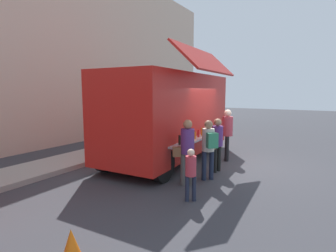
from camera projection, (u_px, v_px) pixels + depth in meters
name	position (u px, v px, depth m)	size (l,w,h in m)	color
ground_plane	(234.00, 164.00, 8.74)	(60.00, 60.00, 0.00)	#38383D
curb_strip	(18.00, 175.00, 7.38)	(28.00, 1.60, 0.15)	#9E998E
food_truck_main	(170.00, 113.00, 9.26)	(6.03, 3.30, 3.72)	red
traffic_cone_orange	(72.00, 248.00, 3.59)	(0.36, 0.36, 0.55)	orange
trash_bin	(167.00, 128.00, 13.66)	(0.60, 0.60, 1.02)	#306536
customer_front_ordering	(217.00, 141.00, 7.80)	(0.53, 0.33, 1.61)	black
customer_mid_with_backpack	(209.00, 144.00, 7.04)	(0.51, 0.51, 1.64)	#1D243A
customer_rear_waiting	(187.00, 147.00, 6.67)	(0.46, 0.52, 1.70)	#484745
customer_extra_browsing	(227.00, 130.00, 9.11)	(0.36, 0.36, 1.78)	black
child_near_queue	(191.00, 170.00, 5.71)	(0.24, 0.24, 1.17)	#1F2539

